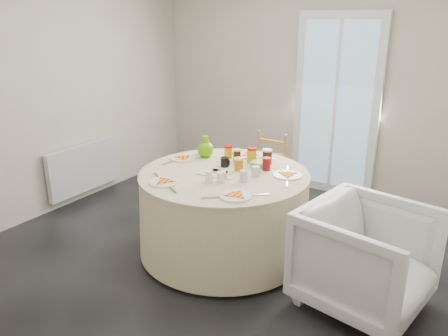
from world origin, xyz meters
The scene contains 14 objects.
floor centered at (0.00, 0.00, 0.00)m, with size 4.00×4.00×0.00m, color black.
wall_back centered at (0.00, 2.00, 1.30)m, with size 4.00×0.02×2.60m, color #BCB5A3.
wall_left centered at (-2.00, 0.00, 1.30)m, with size 0.02×4.00×2.60m, color #BCB5A3.
glass_door centered at (0.40, 1.95, 1.05)m, with size 1.00×0.08×2.10m, color silver.
radiator centered at (-1.94, 0.20, 0.38)m, with size 0.07×1.00×0.55m, color silver.
table centered at (0.08, 0.02, 0.38)m, with size 1.51×1.51×0.77m, color beige.
wooden_chair centered at (-0.06, 1.07, 0.47)m, with size 0.38×0.36×0.84m, color #9E6233, non-canonical shape.
armchair centered at (1.36, -0.10, 0.39)m, with size 0.83×0.78×0.85m, color silver.
place_settings centered at (0.08, 0.02, 0.77)m, with size 1.33×1.33×0.02m, color silver, non-canonical shape.
jar_cluster centered at (0.12, 0.33, 0.82)m, with size 0.52×0.26×0.15m, color #A9511E, non-canonical shape.
butter_tub centered at (0.26, 0.31, 0.79)m, with size 0.13×0.09×0.05m, color #14AAA8.
green_pitcher centered at (-0.31, 0.30, 0.87)m, with size 0.16×0.16×0.20m, color #59A709, non-canonical shape.
cheese_platter centered at (0.06, -0.03, 0.77)m, with size 0.32×0.21×0.04m, color white, non-canonical shape.
mugs_glasses centered at (0.17, 0.05, 0.81)m, with size 0.57×0.57×0.10m, color #ADA9AA, non-canonical shape.
Camera 1 is at (1.96, -2.98, 2.03)m, focal length 35.00 mm.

